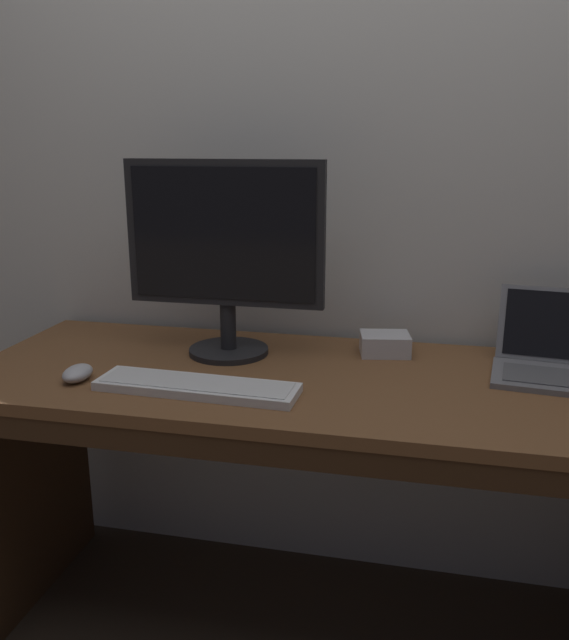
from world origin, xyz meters
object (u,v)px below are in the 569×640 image
(external_monitor, at_px, (225,249))
(external_drive_box, at_px, (385,344))
(laptop_space_gray, at_px, (564,363))
(computer_mouse, at_px, (78,373))
(wired_keyboard, at_px, (197,386))

(external_monitor, distance_m, external_drive_box, 0.51)
(laptop_space_gray, xyz_separation_m, computer_mouse, (-1.18, -0.29, -0.02))
(wired_keyboard, xyz_separation_m, computer_mouse, (-0.31, 0.00, 0.01))
(external_monitor, bearing_deg, laptop_space_gray, 0.78)
(external_monitor, xyz_separation_m, wired_keyboard, (0.01, -0.28, -0.28))
(laptop_space_gray, distance_m, wired_keyboard, 0.91)
(computer_mouse, distance_m, external_drive_box, 0.82)
(laptop_space_gray, xyz_separation_m, wired_keyboard, (-0.87, -0.29, -0.03))
(external_drive_box, bearing_deg, wired_keyboard, -137.51)
(external_monitor, bearing_deg, external_drive_box, 13.52)
(computer_mouse, bearing_deg, wired_keyboard, -2.87)
(external_monitor, distance_m, computer_mouse, 0.49)
(laptop_space_gray, xyz_separation_m, external_monitor, (-0.88, -0.01, 0.26))
(wired_keyboard, bearing_deg, external_drive_box, 42.49)
(wired_keyboard, bearing_deg, laptop_space_gray, 18.47)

